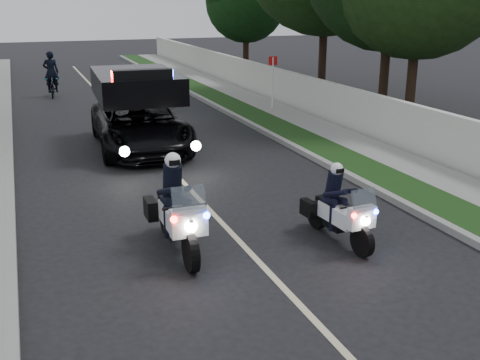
% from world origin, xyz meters
% --- Properties ---
extents(ground, '(120.00, 120.00, 0.00)m').
position_xyz_m(ground, '(0.00, 0.00, 0.00)').
color(ground, black).
rests_on(ground, ground).
extents(curb_right, '(0.20, 60.00, 0.15)m').
position_xyz_m(curb_right, '(4.10, 10.00, 0.07)').
color(curb_right, gray).
rests_on(curb_right, ground).
extents(grass_verge, '(1.20, 60.00, 0.16)m').
position_xyz_m(grass_verge, '(4.80, 10.00, 0.08)').
color(grass_verge, '#193814').
rests_on(grass_verge, ground).
extents(sidewalk_right, '(1.40, 60.00, 0.16)m').
position_xyz_m(sidewalk_right, '(6.10, 10.00, 0.08)').
color(sidewalk_right, gray).
rests_on(sidewalk_right, ground).
extents(property_wall, '(0.22, 60.00, 1.50)m').
position_xyz_m(property_wall, '(7.10, 10.00, 0.75)').
color(property_wall, beige).
rests_on(property_wall, ground).
extents(curb_left, '(0.20, 60.00, 0.15)m').
position_xyz_m(curb_left, '(-4.10, 10.00, 0.07)').
color(curb_left, gray).
rests_on(curb_left, ground).
extents(lane_marking, '(0.12, 50.00, 0.01)m').
position_xyz_m(lane_marking, '(0.00, 10.00, 0.00)').
color(lane_marking, '#BFB78C').
rests_on(lane_marking, ground).
extents(police_moto_left, '(0.78, 2.17, 1.84)m').
position_xyz_m(police_moto_left, '(-1.20, 3.37, 0.00)').
color(police_moto_left, silver).
rests_on(police_moto_left, ground).
extents(police_moto_right, '(0.77, 1.85, 1.54)m').
position_xyz_m(police_moto_right, '(1.77, 2.69, 0.00)').
color(police_moto_right, silver).
rests_on(police_moto_right, ground).
extents(police_suv, '(2.87, 5.72, 2.72)m').
position_xyz_m(police_suv, '(-0.29, 11.15, 0.00)').
color(police_suv, black).
rests_on(police_suv, ground).
extents(bicycle, '(0.73, 1.78, 0.91)m').
position_xyz_m(bicycle, '(-2.14, 22.36, 0.00)').
color(bicycle, black).
rests_on(bicycle, ground).
extents(cyclist, '(0.73, 0.53, 1.91)m').
position_xyz_m(cyclist, '(-2.14, 22.36, 0.00)').
color(cyclist, black).
rests_on(cyclist, ground).
extents(sign_post, '(0.41, 0.41, 2.30)m').
position_xyz_m(sign_post, '(6.00, 15.25, 0.00)').
color(sign_post, '#A40B0B').
rests_on(sign_post, ground).
extents(tree_right_b, '(8.33, 8.33, 10.65)m').
position_xyz_m(tree_right_b, '(9.94, 11.53, 0.00)').
color(tree_right_b, '#1F3D14').
rests_on(tree_right_b, ground).
extents(tree_right_c, '(8.83, 8.83, 11.31)m').
position_xyz_m(tree_right_c, '(9.82, 13.09, 0.00)').
color(tree_right_c, black).
rests_on(tree_right_c, ground).
extents(tree_right_d, '(9.70, 9.70, 12.75)m').
position_xyz_m(tree_right_d, '(9.65, 17.80, 0.00)').
color(tree_right_d, '#1E4216').
rests_on(tree_right_d, ground).
extents(tree_right_e, '(5.85, 5.85, 8.23)m').
position_xyz_m(tree_right_e, '(9.86, 27.99, 0.00)').
color(tree_right_e, '#113510').
rests_on(tree_right_e, ground).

